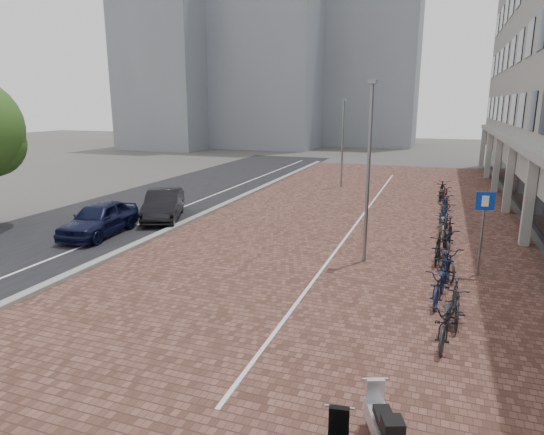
# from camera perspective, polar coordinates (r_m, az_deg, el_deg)

# --- Properties ---
(ground) EXTENTS (140.00, 140.00, 0.00)m
(ground) POSITION_cam_1_polar(r_m,az_deg,el_deg) (12.22, -9.77, -12.21)
(ground) COLOR #474442
(ground) RESTS_ON ground
(plaza_brick) EXTENTS (14.50, 42.00, 0.04)m
(plaza_brick) POSITION_cam_1_polar(r_m,az_deg,el_deg) (22.44, 10.04, -0.23)
(plaza_brick) COLOR brown
(plaza_brick) RESTS_ON ground
(street_asphalt) EXTENTS (8.00, 50.00, 0.03)m
(street_asphalt) POSITION_cam_1_polar(r_m,az_deg,el_deg) (26.52, -14.07, 1.68)
(street_asphalt) COLOR black
(street_asphalt) RESTS_ON ground
(curb) EXTENTS (0.35, 42.00, 0.14)m
(curb) POSITION_cam_1_polar(r_m,az_deg,el_deg) (24.58, -6.48, 1.24)
(curb) COLOR gray
(curb) RESTS_ON ground
(lane_line) EXTENTS (0.12, 44.00, 0.00)m
(lane_line) POSITION_cam_1_polar(r_m,az_deg,el_deg) (25.47, -10.32, 1.43)
(lane_line) COLOR white
(lane_line) RESTS_ON street_asphalt
(parking_line) EXTENTS (0.10, 30.00, 0.00)m
(parking_line) POSITION_cam_1_polar(r_m,az_deg,el_deg) (22.40, 10.54, -0.21)
(parking_line) COLOR white
(parking_line) RESTS_ON plaza_brick
(bg_towers) EXTENTS (33.00, 23.00, 32.00)m
(bg_towers) POSITION_cam_1_polar(r_m,az_deg,el_deg) (62.36, 1.01, 21.55)
(bg_towers) COLOR gray
(bg_towers) RESTS_ON ground
(car_navy) EXTENTS (2.05, 4.25, 1.40)m
(car_navy) POSITION_cam_1_polar(r_m,az_deg,el_deg) (20.57, -20.18, -0.14)
(car_navy) COLOR black
(car_navy) RESTS_ON ground
(car_dark) EXTENTS (3.04, 4.45, 1.39)m
(car_dark) POSITION_cam_1_polar(r_m,az_deg,el_deg) (22.63, -12.99, 1.52)
(car_dark) COLOR black
(car_dark) RESTS_ON ground
(scooter_front) EXTENTS (0.90, 1.44, 0.95)m
(scooter_front) POSITION_cam_1_polar(r_m,az_deg,el_deg) (8.13, 13.12, -23.02)
(scooter_front) COLOR #BDBCC2
(scooter_front) RESTS_ON ground
(parking_sign) EXTENTS (0.56, 0.13, 2.69)m
(parking_sign) POSITION_cam_1_polar(r_m,az_deg,el_deg) (15.87, 24.20, -0.20)
(parking_sign) COLOR slate
(parking_sign) RESTS_ON ground
(lamp_near) EXTENTS (0.12, 0.12, 5.96)m
(lamp_near) POSITION_cam_1_polar(r_m,az_deg,el_deg) (15.88, 11.55, 4.97)
(lamp_near) COLOR slate
(lamp_near) RESTS_ON ground
(lamp_far) EXTENTS (0.12, 0.12, 5.53)m
(lamp_far) POSITION_cam_1_polar(r_m,az_deg,el_deg) (30.82, 8.52, 8.73)
(lamp_far) COLOR slate
(lamp_far) RESTS_ON ground
(bike_row) EXTENTS (1.25, 20.41, 1.05)m
(bike_row) POSITION_cam_1_polar(r_m,az_deg,el_deg) (20.29, 20.16, -0.85)
(bike_row) COLOR black
(bike_row) RESTS_ON ground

